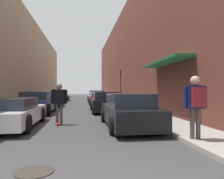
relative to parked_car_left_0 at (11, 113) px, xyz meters
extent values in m
plane|color=#38383A|center=(2.29, 12.49, -0.58)|extent=(106.60, 106.60, 0.00)
cube|color=gray|center=(-1.90, 17.34, -0.52)|extent=(1.80, 48.45, 0.12)
cube|color=gray|center=(6.47, 17.34, -0.52)|extent=(1.80, 48.45, 0.12)
cube|color=tan|center=(-4.80, 17.34, 4.32)|extent=(4.00, 48.45, 9.81)
cube|color=brown|center=(9.37, 17.34, 4.74)|extent=(4.00, 48.45, 10.65)
cube|color=#1E6038|center=(6.97, 1.59, 2.32)|extent=(1.00, 4.80, 0.12)
cube|color=silver|center=(0.00, 0.05, -0.11)|extent=(1.92, 4.62, 0.58)
cube|color=#232833|center=(0.00, -0.18, 0.38)|extent=(1.69, 2.40, 0.41)
cylinder|color=black|center=(-0.94, 1.48, -0.25)|extent=(0.18, 0.66, 0.66)
cylinder|color=black|center=(0.94, 1.48, -0.25)|extent=(0.18, 0.66, 0.66)
cylinder|color=black|center=(0.94, -1.38, -0.25)|extent=(0.18, 0.66, 0.66)
cube|color=navy|center=(0.03, 5.16, -0.05)|extent=(1.87, 4.42, 0.69)
cube|color=#232833|center=(0.03, 4.94, 0.55)|extent=(1.60, 2.32, 0.50)
cylinder|color=black|center=(-0.82, 6.51, -0.24)|extent=(0.18, 0.67, 0.67)
cylinder|color=black|center=(0.89, 6.51, -0.24)|extent=(0.18, 0.67, 0.67)
cylinder|color=black|center=(-0.82, 3.80, -0.24)|extent=(0.18, 0.67, 0.67)
cylinder|color=black|center=(0.89, 3.80, -0.24)|extent=(0.18, 0.67, 0.67)
cube|color=#515459|center=(0.03, 10.33, -0.09)|extent=(1.97, 4.61, 0.60)
cube|color=#232833|center=(0.03, 10.10, 0.43)|extent=(1.71, 2.41, 0.44)
cylinder|color=black|center=(-0.90, 11.75, -0.23)|extent=(0.18, 0.70, 0.70)
cylinder|color=black|center=(0.96, 11.75, -0.23)|extent=(0.18, 0.70, 0.70)
cylinder|color=black|center=(-0.90, 8.91, -0.23)|extent=(0.18, 0.70, 0.70)
cylinder|color=black|center=(0.96, 8.91, -0.23)|extent=(0.18, 0.70, 0.70)
cube|color=navy|center=(-0.06, 15.75, -0.09)|extent=(1.79, 4.80, 0.65)
cube|color=#232833|center=(-0.06, 15.51, 0.48)|extent=(1.55, 2.51, 0.48)
cylinder|color=black|center=(-0.90, 17.23, -0.28)|extent=(0.18, 0.60, 0.60)
cylinder|color=black|center=(0.77, 17.23, -0.28)|extent=(0.18, 0.60, 0.60)
cylinder|color=black|center=(-0.90, 14.27, -0.28)|extent=(0.18, 0.60, 0.60)
cylinder|color=black|center=(0.77, 14.27, -0.28)|extent=(0.18, 0.60, 0.60)
cube|color=silver|center=(0.00, 21.76, -0.05)|extent=(1.83, 4.25, 0.69)
cube|color=#232833|center=(0.00, 21.55, 0.56)|extent=(1.60, 2.21, 0.55)
cylinder|color=black|center=(-0.87, 23.07, -0.24)|extent=(0.18, 0.67, 0.67)
cylinder|color=black|center=(0.88, 23.07, -0.24)|extent=(0.18, 0.67, 0.67)
cylinder|color=black|center=(-0.87, 20.45, -0.24)|extent=(0.18, 0.67, 0.67)
cylinder|color=black|center=(0.88, 20.45, -0.24)|extent=(0.18, 0.67, 0.67)
cube|color=black|center=(4.59, -0.52, -0.08)|extent=(1.72, 4.75, 0.67)
cube|color=#232833|center=(4.59, -0.76, 0.51)|extent=(1.51, 2.47, 0.50)
cylinder|color=black|center=(3.76, 0.96, -0.28)|extent=(0.18, 0.60, 0.60)
cylinder|color=black|center=(5.43, 0.96, -0.28)|extent=(0.18, 0.60, 0.60)
cylinder|color=black|center=(3.76, -1.99, -0.28)|extent=(0.18, 0.60, 0.60)
cylinder|color=black|center=(5.43, -1.99, -0.28)|extent=(0.18, 0.60, 0.60)
cube|color=black|center=(4.40, 5.48, -0.07)|extent=(1.99, 4.22, 0.70)
cube|color=#232833|center=(4.40, 5.27, 0.53)|extent=(1.71, 2.21, 0.49)
cylinder|color=black|center=(3.47, 6.78, -0.28)|extent=(0.18, 0.61, 0.61)
cylinder|color=black|center=(5.33, 6.78, -0.28)|extent=(0.18, 0.61, 0.61)
cylinder|color=black|center=(3.47, 4.19, -0.28)|extent=(0.18, 0.61, 0.61)
cylinder|color=black|center=(5.33, 4.19, -0.28)|extent=(0.18, 0.61, 0.61)
cube|color=maroon|center=(4.48, 11.23, -0.05)|extent=(1.98, 4.19, 0.70)
cube|color=#232833|center=(4.48, 11.02, 0.51)|extent=(1.70, 2.20, 0.43)
cylinder|color=black|center=(3.56, 12.51, -0.26)|extent=(0.18, 0.65, 0.65)
cylinder|color=black|center=(5.39, 12.51, -0.26)|extent=(0.18, 0.65, 0.65)
cylinder|color=black|center=(3.56, 9.94, -0.26)|extent=(0.18, 0.65, 0.65)
cylinder|color=black|center=(5.39, 9.94, -0.26)|extent=(0.18, 0.65, 0.65)
cube|color=silver|center=(4.48, 16.32, -0.06)|extent=(1.89, 4.07, 0.67)
cube|color=#232833|center=(4.48, 16.12, 0.55)|extent=(1.62, 2.14, 0.55)
cylinder|color=black|center=(3.61, 17.56, -0.25)|extent=(0.18, 0.67, 0.67)
cylinder|color=black|center=(5.35, 17.56, -0.25)|extent=(0.18, 0.67, 0.67)
cylinder|color=black|center=(3.61, 15.07, -0.25)|extent=(0.18, 0.67, 0.67)
cylinder|color=black|center=(5.35, 15.07, -0.25)|extent=(0.18, 0.67, 0.67)
cube|color=navy|center=(4.62, 21.38, -0.12)|extent=(2.04, 4.64, 0.59)
cube|color=#232833|center=(4.62, 21.15, 0.45)|extent=(1.75, 2.43, 0.55)
cylinder|color=black|center=(3.68, 22.80, -0.28)|extent=(0.18, 0.60, 0.60)
cylinder|color=black|center=(5.55, 22.80, -0.28)|extent=(0.18, 0.60, 0.60)
cylinder|color=black|center=(3.68, 19.96, -0.28)|extent=(0.18, 0.60, 0.60)
cylinder|color=black|center=(5.55, 19.96, -0.28)|extent=(0.18, 0.60, 0.60)
cube|color=#B2231E|center=(1.81, 0.47, -0.52)|extent=(0.20, 0.78, 0.02)
cylinder|color=beige|center=(1.73, 0.72, -0.55)|extent=(0.03, 0.06, 0.06)
cylinder|color=beige|center=(1.88, 0.72, -0.55)|extent=(0.03, 0.06, 0.06)
cylinder|color=beige|center=(1.73, 0.22, -0.55)|extent=(0.03, 0.06, 0.06)
cylinder|color=beige|center=(1.88, 0.22, -0.55)|extent=(0.03, 0.06, 0.06)
cylinder|color=#47423D|center=(1.72, 0.47, -0.10)|extent=(0.12, 0.12, 0.81)
cylinder|color=#47423D|center=(1.89, 0.47, -0.10)|extent=(0.12, 0.12, 0.81)
cube|color=black|center=(1.81, 0.47, 0.62)|extent=(0.48, 0.22, 0.62)
sphere|color=#8C664C|center=(1.81, 0.47, 1.06)|extent=(0.26, 0.26, 0.26)
cylinder|color=black|center=(1.52, 0.47, 0.62)|extent=(0.10, 0.10, 0.59)
cylinder|color=black|center=(2.10, 0.47, 0.62)|extent=(0.10, 0.10, 0.59)
cylinder|color=#332D28|center=(1.91, -4.99, -0.57)|extent=(0.70, 0.70, 0.02)
cylinder|color=#2D2D2D|center=(6.75, 13.13, 1.26)|extent=(0.10, 0.10, 3.45)
cube|color=#332D0F|center=(6.75, 13.13, 2.76)|extent=(0.16, 0.16, 0.45)
sphere|color=red|center=(6.75, 13.04, 2.88)|extent=(0.11, 0.11, 0.11)
cylinder|color=#47423D|center=(5.83, -3.36, -0.04)|extent=(0.13, 0.13, 0.84)
cylinder|color=#47423D|center=(6.00, -3.36, -0.04)|extent=(0.13, 0.13, 0.84)
cube|color=#191E4C|center=(5.92, -3.36, 0.71)|extent=(0.50, 0.23, 0.65)
sphere|color=tan|center=(5.92, -3.36, 1.17)|extent=(0.27, 0.27, 0.27)
cylinder|color=#191E4C|center=(5.61, -3.36, 0.71)|extent=(0.10, 0.10, 0.61)
cylinder|color=#191E4C|center=(6.22, -3.36, 0.71)|extent=(0.10, 0.10, 0.61)
cube|color=maroon|center=(5.92, -3.54, 0.71)|extent=(0.38, 0.14, 0.54)
camera|label=1|loc=(2.76, -9.09, 0.91)|focal=35.00mm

